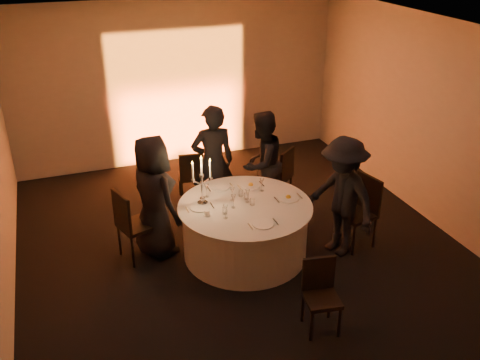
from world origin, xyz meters
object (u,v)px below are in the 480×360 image
object	(u,v)px
banquet_table	(245,230)
chair_back_left	(191,174)
guest_left	(154,197)
guest_back_left	(213,163)
chair_back_right	(281,173)
guest_right	(342,197)
chair_front	(320,291)
chair_left	(131,221)
coffee_cup	(207,213)
chair_right	(361,207)
guest_back_right	(262,163)
candelabra	(202,187)

from	to	relation	value
banquet_table	chair_back_left	world-z (taller)	chair_back_left
guest_left	guest_back_left	xyz separation A→B (m)	(1.04, 0.70, 0.04)
chair_back_right	guest_right	xyz separation A→B (m)	(0.19, -1.57, 0.31)
chair_back_left	chair_front	bearing A→B (deg)	107.53
banquet_table	chair_back_right	distance (m)	1.61
banquet_table	chair_front	world-z (taller)	chair_front
chair_left	coffee_cup	size ratio (longest dim) A/B	9.34
chair_back_left	chair_right	world-z (taller)	chair_right
chair_left	chair_back_left	size ratio (longest dim) A/B	1.18
guest_back_right	coffee_cup	xyz separation A→B (m)	(-1.22, -1.14, -0.02)
chair_left	guest_back_left	xyz separation A→B (m)	(1.39, 0.75, 0.32)
chair_back_right	candelabra	bearing A→B (deg)	-7.27
chair_left	candelabra	bearing A→B (deg)	-119.09
banquet_table	chair_right	size ratio (longest dim) A/B	1.75
guest_back_left	guest_back_right	distance (m)	0.76
guest_left	guest_back_right	world-z (taller)	guest_left
chair_back_right	coffee_cup	size ratio (longest dim) A/B	8.67
chair_back_right	chair_right	size ratio (longest dim) A/B	0.93
guest_back_left	chair_front	bearing A→B (deg)	100.85
guest_back_right	guest_right	distance (m)	1.54
chair_right	guest_left	distance (m)	2.86
chair_back_left	chair_right	distance (m)	2.79
chair_back_left	guest_back_right	world-z (taller)	guest_back_right
banquet_table	candelabra	size ratio (longest dim) A/B	2.58
banquet_table	chair_back_left	distance (m)	1.78
guest_right	banquet_table	bearing A→B (deg)	-122.93
guest_back_right	guest_back_left	bearing A→B (deg)	-40.59
chair_left	banquet_table	bearing A→B (deg)	-124.16
guest_left	guest_right	bearing A→B (deg)	-132.97
candelabra	guest_left	bearing A→B (deg)	158.04
chair_back_left	guest_right	xyz separation A→B (m)	(1.52, -2.12, 0.36)
chair_left	chair_right	bearing A→B (deg)	-121.13
guest_right	candelabra	world-z (taller)	guest_right
chair_right	candelabra	distance (m)	2.24
chair_right	guest_right	bearing A→B (deg)	-90.38
chair_front	guest_back_right	distance (m)	2.75
chair_right	coffee_cup	xyz separation A→B (m)	(-2.17, 0.22, 0.22)
banquet_table	chair_back_left	xyz separation A→B (m)	(-0.27, 1.75, 0.10)
chair_right	candelabra	xyz separation A→B (m)	(-2.14, 0.53, 0.43)
coffee_cup	guest_back_right	bearing A→B (deg)	42.97
guest_right	chair_back_left	bearing A→B (deg)	-160.87
chair_back_left	guest_back_right	xyz separation A→B (m)	(0.94, -0.69, 0.34)
chair_right	chair_front	world-z (taller)	chair_right
chair_left	chair_back_left	distance (m)	1.79
chair_front	guest_back_left	bearing A→B (deg)	106.17
chair_back_left	guest_left	xyz separation A→B (m)	(-0.84, -1.27, 0.37)
chair_back_left	guest_back_right	bearing A→B (deg)	152.10
chair_back_right	chair_left	bearing A→B (deg)	-21.50
coffee_cup	candelabra	xyz separation A→B (m)	(0.03, 0.31, 0.21)
banquet_table	candelabra	xyz separation A→B (m)	(-0.52, 0.24, 0.63)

